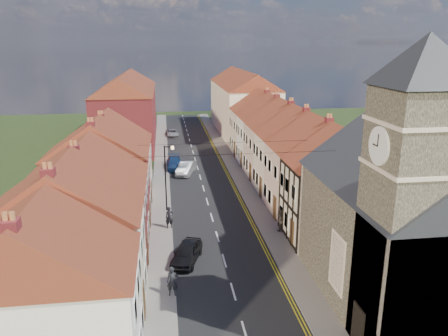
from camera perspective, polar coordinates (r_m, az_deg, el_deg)
The scene contains 25 objects.
road at distance 49.79m, azimuth -3.12°, elevation -1.21°, with size 7.00×90.00×0.02m, color black.
pavement_left at distance 49.64m, azimuth -8.19°, elevation -1.35°, with size 1.80×90.00×0.12m, color slate.
pavement_right at distance 50.30m, azimuth 1.88°, elevation -0.95°, with size 1.80×90.00×0.12m, color slate.
church at distance 26.11m, azimuth 23.10°, elevation -5.18°, with size 11.25×14.25×15.20m.
cottage_r_tudor at distance 34.39m, azimuth 14.89°, elevation -1.92°, with size 8.30×5.20×9.00m.
cottage_r_white_near at distance 39.21m, azimuth 11.96°, elevation 0.49°, with size 8.30×6.00×9.00m.
cottage_r_cream_mid at distance 44.16m, azimuth 9.64°, elevation 2.36°, with size 8.30×5.20×9.00m.
cottage_r_pink at distance 49.21m, azimuth 7.79°, elevation 3.83°, with size 8.30×6.00×9.00m.
cottage_r_white_far at distance 54.32m, azimuth 6.28°, elevation 5.04°, with size 8.30×5.20×9.00m.
cottage_r_cream_far at distance 59.48m, azimuth 5.03°, elevation 6.02°, with size 8.30×6.00×9.00m.
cottage_l_brick_near at distance 20.79m, azimuth -22.87°, elevation -15.29°, with size 8.30×5.70×8.80m.
cottage_l_cream at distance 25.73m, azimuth -19.72°, elevation -8.39°, with size 8.30×6.30×9.10m.
cottage_l_white at distance 31.62m, azimuth -17.45°, elevation -3.90°, with size 8.30×6.90×8.80m.
cottage_l_brick_mid at distance 37.31m, azimuth -16.01°, elevation -0.51°, with size 8.30×5.70×9.10m.
cottage_l_pink at distance 42.90m, azimuth -14.98°, elevation 1.48°, with size 8.30×6.30×8.80m.
block_right_far at distance 74.19m, azimuth 2.42°, elevation 8.70°, with size 8.30×24.20×10.50m.
block_left_far at distance 68.29m, azimuth -12.50°, elevation 7.70°, with size 8.30×24.20×10.50m.
lamppost at distance 39.05m, azimuth -7.54°, elevation -0.79°, with size 0.88×0.15×6.00m.
car_near at distance 31.06m, azimuth -4.91°, elevation -10.96°, with size 1.61×3.99×1.36m, color black.
car_mid at distance 50.98m, azimuth -4.96°, elevation -0.00°, with size 1.52×4.36×1.44m, color #999CA0.
car_far at distance 53.31m, azimuth -6.46°, elevation 0.63°, with size 1.91×4.71×1.37m, color navy.
car_distant at distance 72.23m, azimuth -6.79°, elevation 4.59°, with size 1.85×4.01×1.11m, color #ABADB2.
pedestrian_left at distance 27.10m, azimuth -6.78°, elevation -14.49°, with size 0.67×0.44×1.83m, color #232328.
pedestrian_right at distance 35.59m, azimuth 7.31°, elevation -6.79°, with size 0.87×0.68×1.80m, color black.
pedestrian_left_b at distance 36.12m, azimuth -7.14°, elevation -6.43°, with size 0.66×0.43×1.81m, color black.
Camera 1 is at (-3.79, -17.41, 14.75)m, focal length 35.00 mm.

